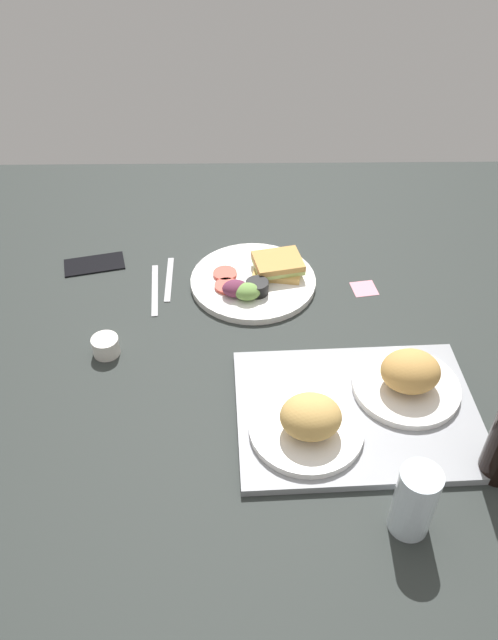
% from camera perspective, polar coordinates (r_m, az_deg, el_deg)
% --- Properties ---
extents(ground_plane, '(1.90, 1.50, 0.03)m').
position_cam_1_polar(ground_plane, '(1.38, 0.81, -0.88)').
color(ground_plane, '#282D2B').
extents(serving_tray, '(0.46, 0.35, 0.02)m').
position_cam_1_polar(serving_tray, '(1.21, 9.76, -8.25)').
color(serving_tray, gray).
rests_on(serving_tray, ground_plane).
extents(bread_plate_near, '(0.21, 0.21, 0.09)m').
position_cam_1_polar(bread_plate_near, '(1.23, 14.29, -5.10)').
color(bread_plate_near, white).
rests_on(bread_plate_near, serving_tray).
extents(bread_plate_far, '(0.21, 0.21, 0.09)m').
position_cam_1_polar(bread_plate_far, '(1.13, 5.45, -9.21)').
color(bread_plate_far, white).
rests_on(bread_plate_far, serving_tray).
extents(plate_with_salad, '(0.29, 0.29, 0.05)m').
position_cam_1_polar(plate_with_salad, '(1.47, 0.63, 3.70)').
color(plate_with_salad, white).
rests_on(plate_with_salad, ground_plane).
extents(drinking_glass, '(0.07, 0.07, 0.14)m').
position_cam_1_polar(drinking_glass, '(1.04, 14.80, -15.62)').
color(drinking_glass, silver).
rests_on(drinking_glass, ground_plane).
extents(espresso_cup, '(0.06, 0.06, 0.04)m').
position_cam_1_polar(espresso_cup, '(1.33, -12.88, -2.32)').
color(espresso_cup, silver).
rests_on(espresso_cup, ground_plane).
extents(fork, '(0.02, 0.17, 0.01)m').
position_cam_1_polar(fork, '(1.51, -7.27, 3.73)').
color(fork, '#B7B7BC').
rests_on(fork, ground_plane).
extents(knife, '(0.03, 0.19, 0.01)m').
position_cam_1_polar(knife, '(1.48, -8.55, 2.77)').
color(knife, '#B7B7BC').
rests_on(knife, ground_plane).
extents(cell_phone, '(0.16, 0.10, 0.01)m').
position_cam_1_polar(cell_phone, '(1.59, -13.88, 5.00)').
color(cell_phone, black).
rests_on(cell_phone, ground_plane).
extents(sticky_note, '(0.06, 0.06, 0.00)m').
position_cam_1_polar(sticky_note, '(1.50, 10.42, 2.83)').
color(sticky_note, pink).
rests_on(sticky_note, ground_plane).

